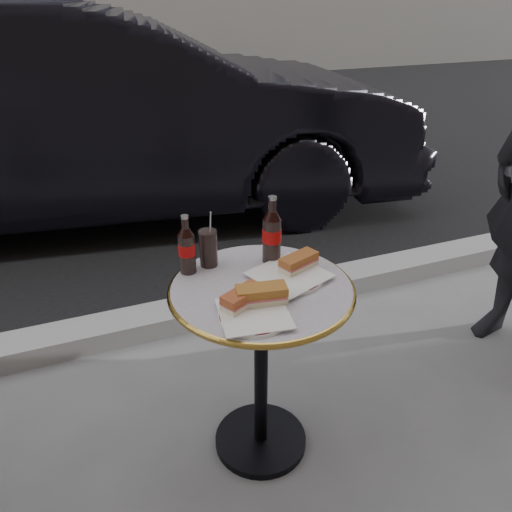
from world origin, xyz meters
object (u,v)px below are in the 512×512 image
object	(u,v)px
plate_left	(254,316)
parked_car	(106,115)
cola_glass	(208,248)
bistro_table	(261,371)
plate_right	(289,277)
cola_bottle_right	(272,230)
cola_bottle_left	(187,244)

from	to	relation	value
plate_left	parked_car	world-z (taller)	parked_car
cola_glass	parked_car	world-z (taller)	parked_car
bistro_table	plate_right	xyz separation A→B (m)	(0.11, 0.01, 0.37)
plate_left	cola_glass	xyz separation A→B (m)	(-0.03, 0.36, 0.06)
cola_glass	parked_car	size ratio (longest dim) A/B	0.03
plate_right	cola_bottle_right	bearing A→B (deg)	93.33
bistro_table	cola_bottle_right	world-z (taller)	cola_bottle_right
plate_left	plate_right	size ratio (longest dim) A/B	0.92
plate_right	cola_glass	size ratio (longest dim) A/B	1.75
bistro_table	parked_car	distance (m)	2.68
cola_bottle_left	plate_right	bearing A→B (deg)	-28.76
cola_bottle_left	cola_glass	bearing A→B (deg)	14.56
plate_right	cola_glass	xyz separation A→B (m)	(-0.23, 0.19, 0.06)
cola_bottle_right	parked_car	size ratio (longest dim) A/B	0.05
bistro_table	cola_bottle_right	bearing A→B (deg)	56.30
plate_right	cola_glass	distance (m)	0.30
plate_right	bistro_table	bearing A→B (deg)	-173.47
bistro_table	cola_bottle_left	distance (m)	0.54
plate_left	cola_bottle_left	world-z (taller)	cola_bottle_left
cola_glass	parked_car	xyz separation A→B (m)	(-0.07, 2.44, -0.03)
plate_left	cola_glass	bearing A→B (deg)	95.06
cola_glass	cola_bottle_right	bearing A→B (deg)	-13.96
cola_bottle_right	cola_glass	size ratio (longest dim) A/B	1.85
cola_bottle_left	cola_glass	xyz separation A→B (m)	(0.08, 0.02, -0.04)
cola_bottle_right	cola_glass	world-z (taller)	cola_bottle_right
bistro_table	plate_left	size ratio (longest dim) A/B	3.40
bistro_table	plate_left	world-z (taller)	plate_left
cola_bottle_left	cola_glass	size ratio (longest dim) A/B	1.59
cola_bottle_right	parked_car	distance (m)	2.51
plate_left	plate_right	bearing A→B (deg)	41.00
bistro_table	parked_car	size ratio (longest dim) A/B	0.16
bistro_table	plate_right	size ratio (longest dim) A/B	3.12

